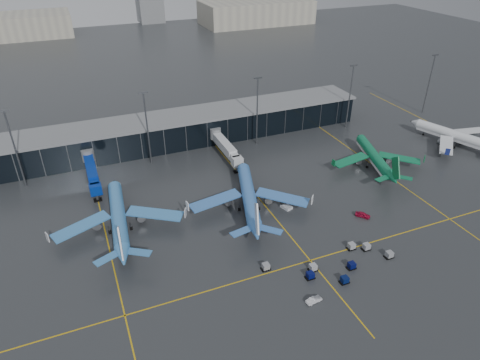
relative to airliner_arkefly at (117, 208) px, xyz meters
name	(u,v)px	position (x,y,z in m)	size (l,w,h in m)	color
ground	(249,235)	(30.95, -16.58, -6.33)	(600.00, 600.00, 0.00)	#282B2D
terminal_pier	(183,128)	(30.95, 45.42, -0.91)	(142.00, 17.00, 10.70)	black
jet_bridges	(92,171)	(-4.05, 26.41, -1.77)	(94.00, 27.50, 7.20)	#595B60
flood_masts	(205,117)	(35.95, 33.42, 7.49)	(203.00, 0.50, 25.50)	#595B60
distant_hangars	(171,16)	(80.89, 253.49, 2.46)	(260.00, 71.00, 22.00)	#B2AD99
taxi_lines	(265,206)	(40.95, -5.97, -6.32)	(220.00, 120.00, 0.02)	gold
airliner_arkefly	(117,208)	(0.00, 0.00, 0.00)	(36.15, 41.17, 12.65)	#3C83C7
airliner_klm_near	(249,188)	(36.33, -4.05, 0.05)	(36.44, 41.50, 12.75)	#3C77C8
airliner_aer_lingus	(375,151)	(85.59, 2.52, -0.70)	(32.17, 36.64, 11.26)	#0D7246
airliner_ba	(456,130)	(123.32, 4.23, -0.30)	(34.44, 39.23, 12.06)	silver
baggage_carts	(337,263)	(46.03, -35.49, -5.57)	(32.23, 12.42, 1.70)	black
mobile_airstair	(286,206)	(46.16, -9.17, -5.56)	(3.07, 3.72, 3.45)	silver
service_van_red	(363,215)	(63.98, -21.30, -5.61)	(1.68, 4.18, 1.42)	#A50C2E
service_van_white	(314,300)	(34.74, -43.58, -5.71)	(1.31, 3.77, 1.24)	silver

